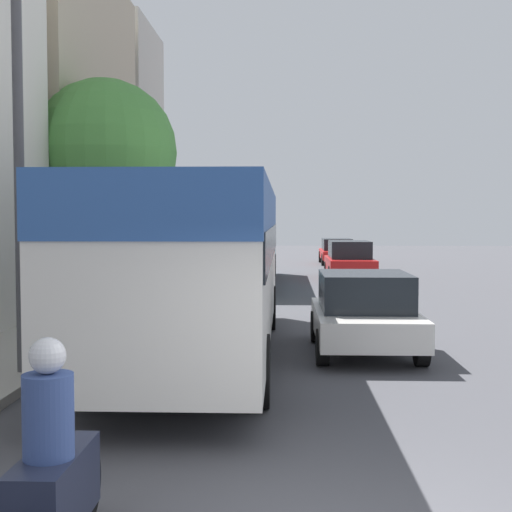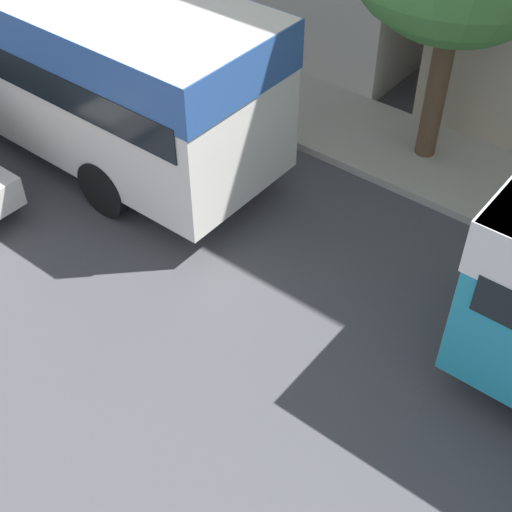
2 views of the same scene
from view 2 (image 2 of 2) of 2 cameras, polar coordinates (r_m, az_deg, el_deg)
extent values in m
cube|color=silver|center=(14.29, -18.70, 16.81)|extent=(2.57, 10.90, 2.60)
cube|color=black|center=(14.17, -19.00, 17.97)|extent=(2.62, 10.46, 0.57)
cylinder|color=black|center=(13.25, -4.42, 10.37)|extent=(0.28, 1.00, 1.00)
cylinder|color=black|center=(11.95, -12.00, 5.37)|extent=(0.28, 1.00, 1.00)
cylinder|color=brown|center=(12.78, 14.32, 13.14)|extent=(0.36, 0.36, 2.74)
camera|label=1|loc=(25.06, -41.51, 21.90)|focal=50.00mm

